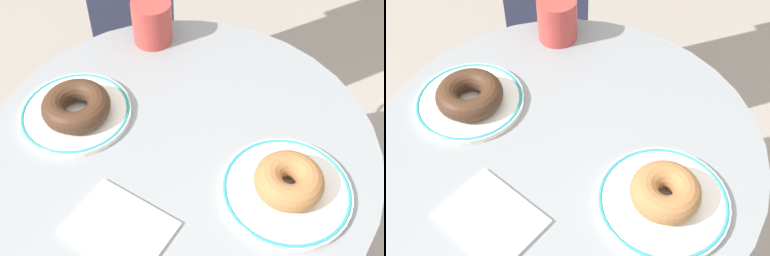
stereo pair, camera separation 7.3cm
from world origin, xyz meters
TOP-DOWN VIEW (x-y plane):
  - cafe_table at (0.00, 0.00)m, footprint 0.68×0.68m
  - plate_left at (-0.20, -0.03)m, footprint 0.20×0.20m
  - plate_right at (0.20, -0.01)m, footprint 0.21×0.21m
  - donut_chocolate at (-0.19, -0.04)m, footprint 0.15×0.15m
  - donut_cinnamon at (0.20, -0.01)m, footprint 0.15×0.15m
  - paper_napkin at (0.00, -0.19)m, footprint 0.16×0.12m
  - coffee_mug at (-0.19, 0.22)m, footprint 0.08×0.12m

SIDE VIEW (x-z plane):
  - cafe_table at x=0.00m, z-range 0.14..0.87m
  - paper_napkin at x=0.00m, z-range 0.74..0.74m
  - plate_left at x=-0.20m, z-range 0.74..0.75m
  - plate_right at x=0.20m, z-range 0.74..0.75m
  - donut_chocolate at x=-0.19m, z-range 0.75..0.79m
  - donut_cinnamon at x=0.20m, z-range 0.75..0.79m
  - coffee_mug at x=-0.19m, z-range 0.74..0.83m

